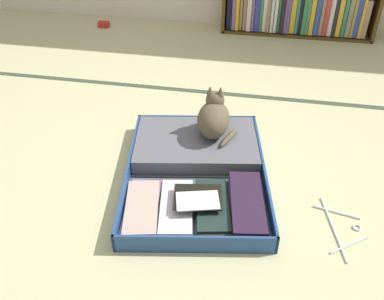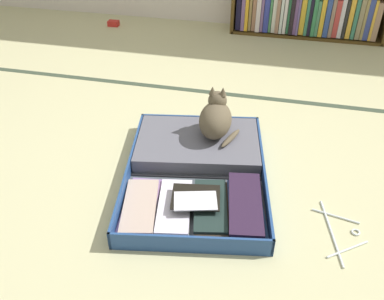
{
  "view_description": "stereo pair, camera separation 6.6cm",
  "coord_description": "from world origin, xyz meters",
  "px_view_note": "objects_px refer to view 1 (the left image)",
  "views": [
    {
      "loc": [
        0.31,
        -1.64,
        1.42
      ],
      "look_at": [
        -0.0,
        0.02,
        0.18
      ],
      "focal_mm": 39.2,
      "sensor_mm": 36.0,
      "label": 1
    },
    {
      "loc": [
        0.38,
        -1.63,
        1.42
      ],
      "look_at": [
        -0.0,
        0.02,
        0.18
      ],
      "focal_mm": 39.2,
      "sensor_mm": 36.0,
      "label": 2
    }
  ],
  "objects_px": {
    "clothes_hanger": "(341,228)",
    "black_cat": "(214,118)",
    "open_suitcase": "(198,165)",
    "small_red_pouch": "(104,24)"
  },
  "relations": [
    {
      "from": "open_suitcase",
      "to": "small_red_pouch",
      "type": "xyz_separation_m",
      "value": [
        -1.28,
        2.0,
        -0.02
      ]
    },
    {
      "from": "open_suitcase",
      "to": "clothes_hanger",
      "type": "relative_size",
      "value": 2.75
    },
    {
      "from": "small_red_pouch",
      "to": "black_cat",
      "type": "bearing_deg",
      "value": -53.0
    },
    {
      "from": "open_suitcase",
      "to": "small_red_pouch",
      "type": "height_order",
      "value": "open_suitcase"
    },
    {
      "from": "open_suitcase",
      "to": "black_cat",
      "type": "distance_m",
      "value": 0.29
    },
    {
      "from": "clothes_hanger",
      "to": "black_cat",
      "type": "bearing_deg",
      "value": 141.89
    },
    {
      "from": "open_suitcase",
      "to": "small_red_pouch",
      "type": "bearing_deg",
      "value": 122.61
    },
    {
      "from": "open_suitcase",
      "to": "clothes_hanger",
      "type": "height_order",
      "value": "open_suitcase"
    },
    {
      "from": "open_suitcase",
      "to": "black_cat",
      "type": "xyz_separation_m",
      "value": [
        0.05,
        0.24,
        0.16
      ]
    },
    {
      "from": "open_suitcase",
      "to": "clothes_hanger",
      "type": "distance_m",
      "value": 0.78
    }
  ]
}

